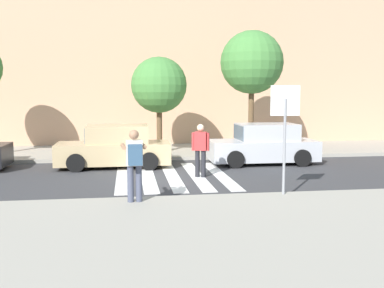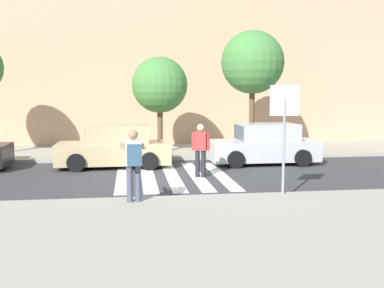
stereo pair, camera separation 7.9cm
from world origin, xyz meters
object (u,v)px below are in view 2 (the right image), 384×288
at_px(parked_car_silver, 264,145).
at_px(street_tree_east, 253,63).
at_px(street_tree_center, 160,85).
at_px(pedestrian_crossing, 201,147).
at_px(parked_car_tan, 115,148).
at_px(photographer_with_backpack, 134,159).
at_px(stop_sign, 284,115).

height_order(parked_car_silver, street_tree_east, street_tree_east).
relative_size(parked_car_silver, street_tree_center, 0.99).
distance_m(pedestrian_crossing, parked_car_tan, 3.71).
bearing_deg(photographer_with_backpack, parked_car_tan, 95.99).
distance_m(photographer_with_backpack, parked_car_silver, 7.88).
bearing_deg(pedestrian_crossing, parked_car_silver, 40.10).
relative_size(street_tree_center, street_tree_east, 0.79).
height_order(street_tree_center, street_tree_east, street_tree_east).
xyz_separation_m(photographer_with_backpack, street_tree_east, (5.17, 8.39, 2.84)).
height_order(pedestrian_crossing, parked_car_silver, pedestrian_crossing).
bearing_deg(street_tree_east, street_tree_center, 174.15).
xyz_separation_m(stop_sign, street_tree_east, (1.39, 8.09, 1.85)).
height_order(stop_sign, photographer_with_backpack, stop_sign).
bearing_deg(stop_sign, parked_car_tan, 127.61).
distance_m(photographer_with_backpack, street_tree_center, 9.08).
xyz_separation_m(parked_car_tan, street_tree_center, (1.85, 2.76, 2.32)).
bearing_deg(parked_car_tan, photographer_with_backpack, -84.01).
xyz_separation_m(parked_car_silver, street_tree_east, (0.14, 2.35, 3.29)).
relative_size(photographer_with_backpack, parked_car_silver, 0.42).
relative_size(pedestrian_crossing, parked_car_silver, 0.42).
bearing_deg(photographer_with_backpack, street_tree_center, 82.16).
bearing_deg(parked_car_silver, stop_sign, -102.25).
bearing_deg(parked_car_tan, pedestrian_crossing, -40.61).
bearing_deg(pedestrian_crossing, parked_car_tan, 139.39).
relative_size(pedestrian_crossing, street_tree_center, 0.42).
bearing_deg(parked_car_tan, street_tree_east, 22.03).
bearing_deg(parked_car_tan, street_tree_center, 56.19).
bearing_deg(pedestrian_crossing, street_tree_center, 100.55).
bearing_deg(photographer_with_backpack, stop_sign, 4.63).
bearing_deg(pedestrian_crossing, stop_sign, -64.16).
bearing_deg(street_tree_east, parked_car_silver, -93.46).
relative_size(photographer_with_backpack, parked_car_tan, 0.42).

